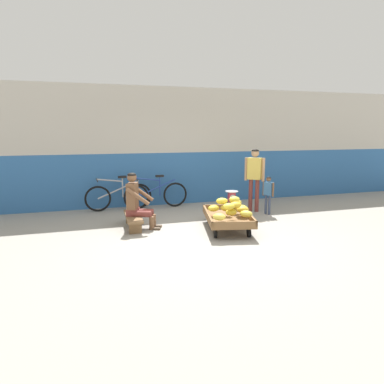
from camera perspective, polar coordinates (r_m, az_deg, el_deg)
ground_plane at (r=6.21m, az=2.48°, el=-7.96°), size 80.00×80.00×0.00m
back_wall at (r=8.97m, az=-3.98°, el=7.74°), size 16.00×0.30×3.08m
banana_cart at (r=6.72m, az=6.11°, el=-4.44°), size 1.11×1.58×0.36m
banana_pile at (r=6.63m, az=6.78°, el=-2.64°), size 1.08×1.32×0.27m
low_bench at (r=6.91m, az=-10.05°, el=-4.48°), size 0.31×1.10×0.27m
vendor_seated at (r=6.80m, az=-9.43°, el=-1.51°), size 0.73×0.61×1.14m
plastic_crate at (r=7.80m, az=6.76°, el=-3.03°), size 0.36×0.28×0.30m
weighing_scale at (r=7.74m, az=6.81°, el=-0.85°), size 0.30×0.30×0.29m
bicycle_near_left at (r=8.50m, az=-12.45°, el=-0.69°), size 1.66×0.48×0.86m
bicycle_far_left at (r=8.54m, az=-6.19°, el=-0.46°), size 1.66×0.48×0.86m
customer_adult at (r=8.21m, az=10.67°, el=3.22°), size 0.40×0.36×1.53m
customer_child at (r=8.03m, az=12.93°, el=0.12°), size 0.20×0.24×0.90m
shopping_bag at (r=7.43m, az=7.67°, el=-3.98°), size 0.18×0.12×0.24m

